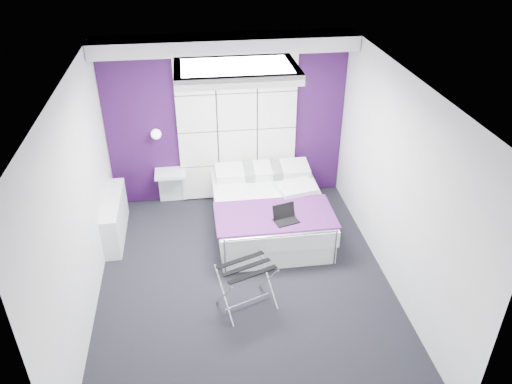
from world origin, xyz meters
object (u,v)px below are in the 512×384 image
at_px(radiator, 115,217).
at_px(laptop, 286,216).
at_px(nightstand, 170,173).
at_px(luggage_rack, 247,287).
at_px(wall_lamp, 156,133).
at_px(bed, 269,211).

relative_size(radiator, laptop, 3.94).
height_order(nightstand, luggage_rack, luggage_rack).
distance_m(wall_lamp, radiator, 1.35).
relative_size(radiator, nightstand, 2.60).
distance_m(wall_lamp, laptop, 2.32).
distance_m(luggage_rack, laptop, 1.18).
distance_m(wall_lamp, bed, 2.00).
bearing_deg(bed, radiator, 176.79).
bearing_deg(nightstand, radiator, -137.60).
height_order(luggage_rack, laptop, laptop).
height_order(radiator, laptop, laptop).
height_order(radiator, bed, bed).
xyz_separation_m(wall_lamp, luggage_rack, (1.02, -2.45, -0.92)).
bearing_deg(luggage_rack, laptop, 35.34).
relative_size(wall_lamp, radiator, 0.12).
height_order(wall_lamp, luggage_rack, wall_lamp).
xyz_separation_m(radiator, luggage_rack, (1.66, -1.69, -0.00)).
xyz_separation_m(wall_lamp, nightstand, (0.15, -0.04, -0.66)).
distance_m(bed, luggage_rack, 1.65).
bearing_deg(wall_lamp, radiator, -130.10).
bearing_deg(luggage_rack, nightstand, 89.02).
relative_size(wall_lamp, nightstand, 0.32).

